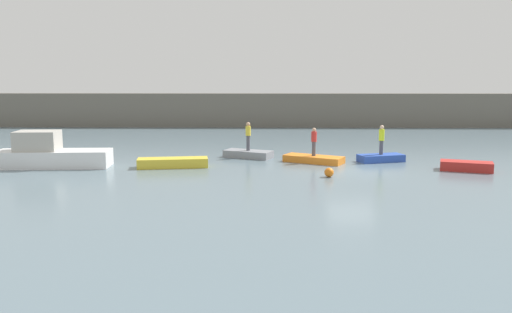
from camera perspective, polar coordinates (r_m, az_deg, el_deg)
name	(u,v)px	position (r m, az deg, el deg)	size (l,w,h in m)	color
ground_plane	(352,171)	(28.88, 10.22, -1.51)	(120.00, 120.00, 0.00)	slate
embankment_wall	(312,110)	(51.62, 6.07, 4.95)	(80.00, 1.20, 3.23)	#666056
motorboat	(49,154)	(31.58, -21.28, 0.25)	(6.30, 2.21, 2.02)	white
rowboat_yellow	(173,163)	(29.77, -8.90, -0.66)	(3.85, 1.10, 0.52)	gold
rowboat_grey	(248,154)	(32.79, -0.84, 0.27)	(2.94, 1.21, 0.44)	gray
rowboat_orange	(314,159)	(31.19, 6.19, -0.28)	(3.44, 1.25, 0.40)	orange
rowboat_blue	(381,158)	(32.15, 13.23, -0.16)	(2.66, 1.09, 0.43)	#2B4CAD
rowboat_red	(466,166)	(30.51, 21.61, -0.96)	(2.64, 1.08, 0.51)	red
person_red_shirt	(314,140)	(31.03, 6.23, 1.74)	(0.32, 0.32, 1.64)	#4C4C56
person_hiviz_shirt	(382,138)	(31.99, 13.31, 1.93)	(0.32, 0.32, 1.73)	#4C4C56
person_yellow_shirt	(248,135)	(32.63, -0.85, 2.36)	(0.32, 0.32, 1.75)	#4C4C56
mooring_buoy	(329,172)	(26.92, 7.84, -1.70)	(0.48, 0.48, 0.48)	orange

